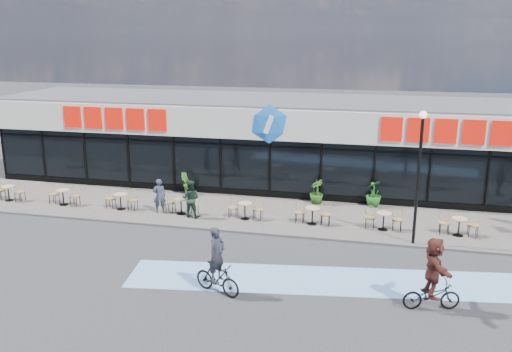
# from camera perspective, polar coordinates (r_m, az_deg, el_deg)

# --- Properties ---
(ground) EXTENTS (120.00, 120.00, 0.00)m
(ground) POSITION_cam_1_polar(r_m,az_deg,el_deg) (20.60, -2.48, -8.10)
(ground) COLOR #28282B
(ground) RESTS_ON ground
(sidewalk) EXTENTS (44.00, 5.00, 0.10)m
(sidewalk) POSITION_cam_1_polar(r_m,az_deg,el_deg) (24.66, 0.30, -3.99)
(sidewalk) COLOR #5E5953
(sidewalk) RESTS_ON ground
(bike_lane) EXTENTS (14.17, 4.13, 0.01)m
(bike_lane) POSITION_cam_1_polar(r_m,az_deg,el_deg) (18.62, 8.42, -10.86)
(bike_lane) COLOR #6794C2
(bike_lane) RESTS_ON ground
(building) EXTENTS (30.60, 6.57, 4.75)m
(building) POSITION_cam_1_polar(r_m,az_deg,el_deg) (29.20, 2.65, 3.67)
(building) COLOR black
(building) RESTS_ON ground
(lamp_post) EXTENTS (0.28, 0.28, 5.16)m
(lamp_post) POSITION_cam_1_polar(r_m,az_deg,el_deg) (21.18, 16.79, 0.95)
(lamp_post) COLOR black
(lamp_post) RESTS_ON sidewalk
(bistro_set_0) EXTENTS (1.54, 0.62, 0.90)m
(bistro_set_0) POSITION_cam_1_polar(r_m,az_deg,el_deg) (28.91, -24.51, -1.46)
(bistro_set_0) COLOR tan
(bistro_set_0) RESTS_ON sidewalk
(bistro_set_1) EXTENTS (1.54, 0.62, 0.90)m
(bistro_set_1) POSITION_cam_1_polar(r_m,az_deg,el_deg) (27.24, -19.55, -1.91)
(bistro_set_1) COLOR tan
(bistro_set_1) RESTS_ON sidewalk
(bistro_set_2) EXTENTS (1.54, 0.62, 0.90)m
(bistro_set_2) POSITION_cam_1_polar(r_m,az_deg,el_deg) (25.80, -13.98, -2.40)
(bistro_set_2) COLOR tan
(bistro_set_2) RESTS_ON sidewalk
(bistro_set_3) EXTENTS (1.54, 0.62, 0.90)m
(bistro_set_3) POSITION_cam_1_polar(r_m,az_deg,el_deg) (24.63, -7.82, -2.91)
(bistro_set_3) COLOR tan
(bistro_set_3) RESTS_ON sidewalk
(bistro_set_4) EXTENTS (1.54, 0.62, 0.90)m
(bistro_set_4) POSITION_cam_1_polar(r_m,az_deg,el_deg) (23.77, -1.12, -3.43)
(bistro_set_4) COLOR tan
(bistro_set_4) RESTS_ON sidewalk
(bistro_set_5) EXTENTS (1.54, 0.62, 0.90)m
(bistro_set_5) POSITION_cam_1_polar(r_m,az_deg,el_deg) (23.27, 5.97, -3.93)
(bistro_set_5) COLOR tan
(bistro_set_5) RESTS_ON sidewalk
(bistro_set_6) EXTENTS (1.54, 0.62, 0.90)m
(bistro_set_6) POSITION_cam_1_polar(r_m,az_deg,el_deg) (23.13, 13.28, -4.39)
(bistro_set_6) COLOR tan
(bistro_set_6) RESTS_ON sidewalk
(bistro_set_7) EXTENTS (1.54, 0.62, 0.90)m
(bistro_set_7) POSITION_cam_1_polar(r_m,az_deg,el_deg) (23.37, 20.56, -4.77)
(bistro_set_7) COLOR tan
(bistro_set_7) RESTS_ON sidewalk
(potted_plant_left) EXTENTS (0.81, 0.80, 1.15)m
(potted_plant_left) POSITION_cam_1_polar(r_m,az_deg,el_deg) (27.42, -7.27, -0.77)
(potted_plant_left) COLOR #285819
(potted_plant_left) RESTS_ON sidewalk
(potted_plant_mid) EXTENTS (0.92, 0.92, 1.16)m
(potted_plant_mid) POSITION_cam_1_polar(r_m,az_deg,el_deg) (25.95, 6.38, -1.64)
(potted_plant_mid) COLOR #204413
(potted_plant_mid) RESTS_ON sidewalk
(potted_plant_right) EXTENTS (0.97, 0.97, 1.26)m
(potted_plant_right) POSITION_cam_1_polar(r_m,az_deg,el_deg) (25.93, 12.29, -1.80)
(potted_plant_right) COLOR #195117
(potted_plant_right) RESTS_ON sidewalk
(patron_left) EXTENTS (0.68, 0.58, 1.57)m
(patron_left) POSITION_cam_1_polar(r_m,az_deg,el_deg) (24.84, -10.15, -2.06)
(patron_left) COLOR #2B3043
(patron_left) RESTS_ON sidewalk
(patron_right) EXTENTS (0.83, 0.65, 1.68)m
(patron_right) POSITION_cam_1_polar(r_m,az_deg,el_deg) (24.02, -6.89, -2.38)
(patron_right) COLOR black
(patron_right) RESTS_ON sidewalk
(cyclist_a) EXTENTS (1.80, 1.78, 2.28)m
(cyclist_a) POSITION_cam_1_polar(r_m,az_deg,el_deg) (17.11, 18.14, -10.08)
(cyclist_a) COLOR black
(cyclist_a) RESTS_ON ground
(cyclist_c) EXTENTS (1.78, 1.10, 2.23)m
(cyclist_c) POSITION_cam_1_polar(r_m,az_deg,el_deg) (17.33, -4.12, -9.82)
(cyclist_c) COLOR black
(cyclist_c) RESTS_ON ground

